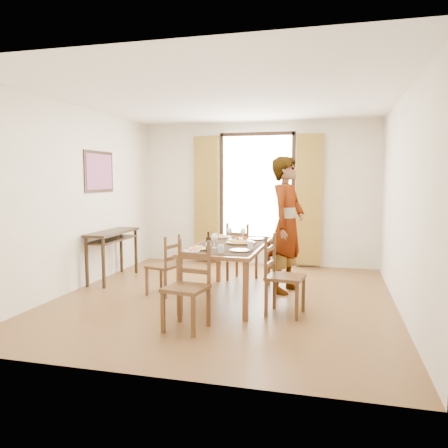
% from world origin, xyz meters
% --- Properties ---
extents(ground, '(5.00, 5.00, 0.00)m').
position_xyz_m(ground, '(0.00, 0.00, 0.00)').
color(ground, '#522919').
rests_on(ground, ground).
extents(room_shell, '(4.60, 5.10, 2.74)m').
position_xyz_m(room_shell, '(-0.00, 0.13, 1.54)').
color(room_shell, silver).
rests_on(room_shell, ground).
extents(console_table, '(0.38, 1.20, 0.80)m').
position_xyz_m(console_table, '(-2.03, 0.60, 0.68)').
color(console_table, black).
rests_on(console_table, ground).
extents(dining_table, '(0.92, 1.91, 0.76)m').
position_xyz_m(dining_table, '(0.07, -0.01, 0.69)').
color(dining_table, brown).
rests_on(dining_table, ground).
extents(chair_west, '(0.47, 0.47, 0.86)m').
position_xyz_m(chair_west, '(-0.87, -0.05, 0.40)').
color(chair_west, brown).
rests_on(chair_west, ground).
extents(chair_north, '(0.49, 0.49, 0.94)m').
position_xyz_m(chair_north, '(-0.00, 1.09, 0.44)').
color(chair_north, brown).
rests_on(chair_north, ground).
extents(chair_south, '(0.49, 0.49, 0.96)m').
position_xyz_m(chair_south, '(-0.09, -1.30, 0.45)').
color(chair_south, brown).
rests_on(chair_south, ground).
extents(chair_east, '(0.48, 0.48, 0.97)m').
position_xyz_m(chair_east, '(0.85, -0.54, 0.45)').
color(chair_east, brown).
rests_on(chair_east, ground).
extents(man, '(0.98, 0.88, 1.96)m').
position_xyz_m(man, '(0.78, 0.55, 0.98)').
color(man, gray).
rests_on(man, ground).
extents(plate_sw, '(0.27, 0.27, 0.05)m').
position_xyz_m(plate_sw, '(-0.21, -0.57, 0.78)').
color(plate_sw, silver).
rests_on(plate_sw, dining_table).
extents(plate_se, '(0.27, 0.27, 0.05)m').
position_xyz_m(plate_se, '(0.34, -0.55, 0.78)').
color(plate_se, silver).
rests_on(plate_se, dining_table).
extents(plate_nw, '(0.27, 0.27, 0.05)m').
position_xyz_m(plate_nw, '(-0.18, 0.56, 0.78)').
color(plate_nw, silver).
rests_on(plate_nw, dining_table).
extents(plate_ne, '(0.27, 0.27, 0.05)m').
position_xyz_m(plate_ne, '(0.33, 0.51, 0.78)').
color(plate_ne, silver).
rests_on(plate_ne, dining_table).
extents(pasta_platter, '(0.40, 0.40, 0.10)m').
position_xyz_m(pasta_platter, '(0.20, 0.06, 0.81)').
color(pasta_platter, '#B55917').
rests_on(pasta_platter, dining_table).
extents(caprese_plate, '(0.20, 0.20, 0.04)m').
position_xyz_m(caprese_plate, '(-0.23, -0.74, 0.78)').
color(caprese_plate, silver).
rests_on(caprese_plate, dining_table).
extents(wine_glass_a, '(0.08, 0.08, 0.18)m').
position_xyz_m(wine_glass_a, '(-0.05, -0.39, 0.85)').
color(wine_glass_a, white).
rests_on(wine_glass_a, dining_table).
extents(wine_glass_b, '(0.08, 0.08, 0.18)m').
position_xyz_m(wine_glass_b, '(0.18, 0.35, 0.85)').
color(wine_glass_b, white).
rests_on(wine_glass_b, dining_table).
extents(wine_glass_c, '(0.08, 0.08, 0.18)m').
position_xyz_m(wine_glass_c, '(-0.04, 0.40, 0.85)').
color(wine_glass_c, white).
rests_on(wine_glass_c, dining_table).
extents(tumbler_a, '(0.07, 0.07, 0.10)m').
position_xyz_m(tumbler_a, '(0.41, -0.33, 0.81)').
color(tumbler_a, silver).
rests_on(tumbler_a, dining_table).
extents(tumbler_b, '(0.07, 0.07, 0.10)m').
position_xyz_m(tumbler_b, '(-0.21, 0.29, 0.81)').
color(tumbler_b, silver).
rests_on(tumbler_b, dining_table).
extents(tumbler_c, '(0.07, 0.07, 0.10)m').
position_xyz_m(tumbler_c, '(0.14, -0.74, 0.81)').
color(tumbler_c, silver).
rests_on(tumbler_c, dining_table).
extents(wine_bottle, '(0.07, 0.07, 0.25)m').
position_xyz_m(wine_bottle, '(-0.03, -0.70, 0.88)').
color(wine_bottle, black).
rests_on(wine_bottle, dining_table).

